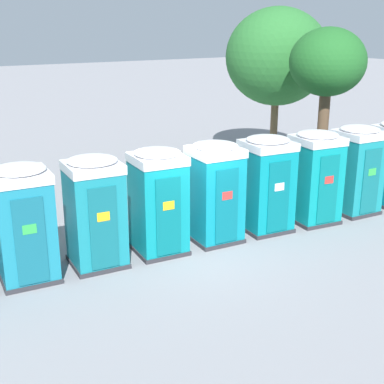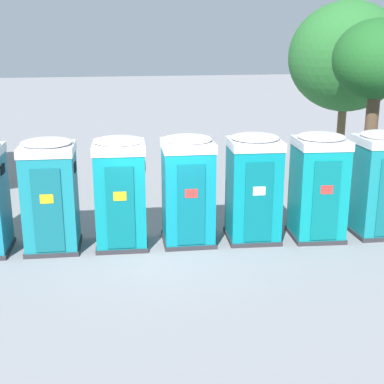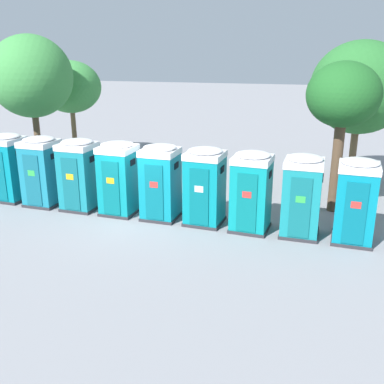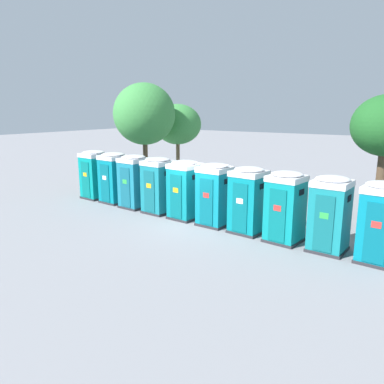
# 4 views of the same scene
# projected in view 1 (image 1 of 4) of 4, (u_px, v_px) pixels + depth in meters

# --- Properties ---
(ground_plane) EXTENTS (120.00, 120.00, 0.00)m
(ground_plane) POSITION_uv_depth(u_px,v_px,m) (191.00, 248.00, 13.16)
(ground_plane) COLOR gray
(portapotty_2) EXTENTS (1.27, 1.28, 2.54)m
(portapotty_2) POSITION_uv_depth(u_px,v_px,m) (24.00, 223.00, 11.20)
(portapotty_2) COLOR #2D2D33
(portapotty_2) RESTS_ON ground
(portapotty_3) EXTENTS (1.27, 1.27, 2.54)m
(portapotty_3) POSITION_uv_depth(u_px,v_px,m) (95.00, 211.00, 11.89)
(portapotty_3) COLOR #2D2D33
(portapotty_3) RESTS_ON ground
(portapotty_4) EXTENTS (1.25, 1.28, 2.54)m
(portapotty_4) POSITION_uv_depth(u_px,v_px,m) (158.00, 201.00, 12.58)
(portapotty_4) COLOR #2D2D33
(portapotty_4) RESTS_ON ground
(portapotty_5) EXTENTS (1.25, 1.27, 2.54)m
(portapotty_5) POSITION_uv_depth(u_px,v_px,m) (215.00, 192.00, 13.26)
(portapotty_5) COLOR #2D2D33
(portapotty_5) RESTS_ON ground
(portapotty_6) EXTENTS (1.30, 1.30, 2.54)m
(portapotty_6) POSITION_uv_depth(u_px,v_px,m) (266.00, 183.00, 13.94)
(portapotty_6) COLOR #2D2D33
(portapotty_6) RESTS_ON ground
(portapotty_7) EXTENTS (1.30, 1.32, 2.54)m
(portapotty_7) POSITION_uv_depth(u_px,v_px,m) (315.00, 177.00, 14.54)
(portapotty_7) COLOR #2D2D33
(portapotty_7) RESTS_ON ground
(portapotty_8) EXTENTS (1.23, 1.26, 2.54)m
(portapotty_8) POSITION_uv_depth(u_px,v_px,m) (356.00, 169.00, 15.25)
(portapotty_8) COLOR #2D2D33
(portapotty_8) RESTS_ON ground
(street_tree_0) EXTENTS (3.92, 3.92, 5.87)m
(street_tree_0) POSITION_uv_depth(u_px,v_px,m) (277.00, 57.00, 20.31)
(street_tree_0) COLOR brown
(street_tree_0) RESTS_ON ground
(street_tree_2) EXTENTS (2.44, 2.44, 5.17)m
(street_tree_2) POSITION_uv_depth(u_px,v_px,m) (327.00, 64.00, 17.03)
(street_tree_2) COLOR brown
(street_tree_2) RESTS_ON ground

